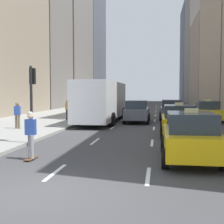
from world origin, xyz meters
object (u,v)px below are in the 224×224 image
Objects in this scene: sedan_black_near at (137,111)px; city_bus at (103,100)px; pedestrian_far_walking at (68,109)px; taxi_lead at (179,120)px; taxi_third at (207,111)px; pedestrian_mid_block at (17,114)px; taxi_second at (190,136)px; traffic_light_pole at (32,93)px; skateboarder at (31,133)px; sedan_silver_behind at (171,110)px.

sedan_black_near is 0.38× the size of city_bus.
city_bus is 2.99m from pedestrian_far_walking.
taxi_lead is at bearing -69.34° from sedan_black_near.
city_bus is (-2.81, 0.11, 0.88)m from sedan_black_near.
taxi_third is 2.67× the size of pedestrian_mid_block.
traffic_light_pole is at bearing 162.26° from taxi_second.
taxi_second is 2.52× the size of skateboarder.
city_bus reaches higher than pedestrian_far_walking.
taxi_lead is 2.67× the size of pedestrian_mid_block.
taxi_second is at bearing -90.00° from sedan_silver_behind.
sedan_black_near is at bearing 101.51° from taxi_second.
pedestrian_far_walking is (1.37, 6.39, 0.00)m from pedestrian_mid_block.
taxi_lead reaches higher than skateboarder.
taxi_second is at bearing -36.25° from pedestrian_mid_block.
taxi_second is at bearing -78.49° from sedan_black_near.
pedestrian_mid_block is 6.54m from pedestrian_far_walking.
pedestrian_mid_block reaches higher than sedan_silver_behind.
pedestrian_far_walking reaches higher than sedan_silver_behind.
taxi_second reaches higher than sedan_black_near.
city_bus is 11.78m from traffic_light_pole.
traffic_light_pole is at bearing -58.42° from pedestrian_mid_block.
pedestrian_mid_block is (-9.87, 7.24, 0.19)m from taxi_second.
pedestrian_far_walking is at bearing -161.44° from sedan_silver_behind.
taxi_lead is at bearing -90.00° from sedan_silver_behind.
pedestrian_mid_block is (-9.87, -9.25, 0.17)m from sedan_silver_behind.
traffic_light_pole is (-6.75, -14.33, 1.51)m from sedan_silver_behind.
pedestrian_mid_block is 6.11m from traffic_light_pole.
taxi_second is 0.99× the size of sedan_black_near.
skateboarder is at bearing -78.69° from pedestrian_far_walking.
traffic_light_pole is at bearing 111.52° from skateboarder.
skateboarder is at bearing -173.50° from taxi_second.
city_bus is (-5.61, -2.62, 0.88)m from sedan_silver_behind.
taxi_lead is 9.92m from pedestrian_mid_block.
traffic_light_pole reaches higher than sedan_black_near.
sedan_silver_behind is 2.81× the size of pedestrian_far_walking.
taxi_third is at bearing 79.33° from taxi_second.
sedan_silver_behind is at bearing 90.00° from taxi_second.
sedan_silver_behind is (-2.80, 1.63, 0.02)m from taxi_third.
traffic_light_pole reaches higher than skateboarder.
pedestrian_far_walking is at bearing -178.80° from sedan_black_near.
taxi_second is 5.68m from skateboarder.
taxi_third reaches higher than sedan_silver_behind.
pedestrian_mid_block is at bearing 121.58° from traffic_light_pole.
sedan_silver_behind is at bearing 64.78° from traffic_light_pole.
taxi_second is at bearing 6.50° from skateboarder.
pedestrian_far_walking is (-8.50, 13.63, 0.19)m from taxi_second.
city_bus is at bearing -154.95° from sedan_silver_behind.
taxi_third is 2.52× the size of skateboarder.
taxi_second is 14.04m from sedan_black_near.
sedan_black_near reaches higher than skateboarder.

